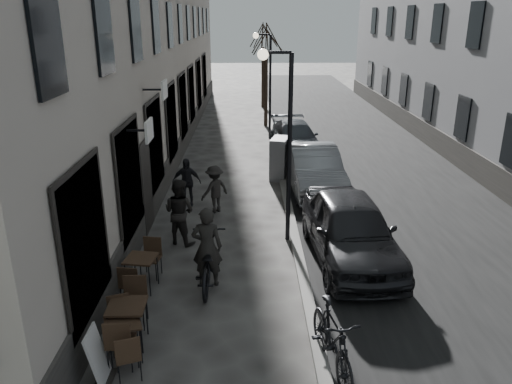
{
  "coord_description": "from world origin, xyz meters",
  "views": [
    {
      "loc": [
        -1.06,
        -6.56,
        5.85
      ],
      "look_at": [
        -0.89,
        4.85,
        1.8
      ],
      "focal_mm": 35.0,
      "sensor_mm": 36.0,
      "label": 1
    }
  ],
  "objects_px": {
    "car_near": "(350,229)",
    "moped": "(332,340)",
    "car_mid": "(314,169)",
    "tree_far": "(263,35)",
    "sign_board": "(99,361)",
    "pedestrian_near": "(179,212)",
    "car_far": "(295,138)",
    "pedestrian_mid": "(215,189)",
    "streetlamp_near": "(283,127)",
    "bicycle": "(208,261)",
    "pedestrian_far": "(187,182)",
    "streetlamp_far": "(267,74)",
    "bistro_set_c": "(142,270)",
    "utility_cabinet": "(280,158)",
    "tree_near": "(266,39)",
    "bistro_set_a": "(124,336)",
    "bistro_set_b": "(128,320)"
  },
  "relations": [
    {
      "from": "car_mid",
      "to": "tree_far",
      "type": "bearing_deg",
      "value": 91.75
    },
    {
      "from": "streetlamp_far",
      "to": "moped",
      "type": "distance_m",
      "value": 17.6
    },
    {
      "from": "car_mid",
      "to": "moped",
      "type": "xyz_separation_m",
      "value": [
        -0.87,
        -9.5,
        -0.15
      ]
    },
    {
      "from": "pedestrian_far",
      "to": "pedestrian_mid",
      "type": "bearing_deg",
      "value": -33.18
    },
    {
      "from": "tree_near",
      "to": "tree_far",
      "type": "height_order",
      "value": "same"
    },
    {
      "from": "car_far",
      "to": "moped",
      "type": "relative_size",
      "value": 2.22
    },
    {
      "from": "car_far",
      "to": "car_mid",
      "type": "bearing_deg",
      "value": -93.16
    },
    {
      "from": "tree_near",
      "to": "bistro_set_a",
      "type": "xyz_separation_m",
      "value": [
        -3.2,
        -20.02,
        -4.21
      ]
    },
    {
      "from": "streetlamp_near",
      "to": "tree_near",
      "type": "distance_m",
      "value": 15.08
    },
    {
      "from": "utility_cabinet",
      "to": "bicycle",
      "type": "relative_size",
      "value": 0.71
    },
    {
      "from": "pedestrian_near",
      "to": "car_far",
      "type": "xyz_separation_m",
      "value": [
        3.94,
        9.44,
        -0.24
      ]
    },
    {
      "from": "sign_board",
      "to": "bicycle",
      "type": "xyz_separation_m",
      "value": [
        1.57,
        3.22,
        0.17
      ]
    },
    {
      "from": "streetlamp_near",
      "to": "pedestrian_near",
      "type": "height_order",
      "value": "streetlamp_near"
    },
    {
      "from": "car_far",
      "to": "sign_board",
      "type": "bearing_deg",
      "value": -112.5
    },
    {
      "from": "streetlamp_far",
      "to": "bicycle",
      "type": "distance_m",
      "value": 14.75
    },
    {
      "from": "tree_far",
      "to": "pedestrian_far",
      "type": "bearing_deg",
      "value": -99.22
    },
    {
      "from": "pedestrian_near",
      "to": "car_mid",
      "type": "relative_size",
      "value": 0.38
    },
    {
      "from": "bicycle",
      "to": "pedestrian_near",
      "type": "relative_size",
      "value": 1.2
    },
    {
      "from": "streetlamp_near",
      "to": "utility_cabinet",
      "type": "xyz_separation_m",
      "value": [
        0.27,
        5.48,
        -2.38
      ]
    },
    {
      "from": "bistro_set_c",
      "to": "car_far",
      "type": "height_order",
      "value": "car_far"
    },
    {
      "from": "pedestrian_mid",
      "to": "car_far",
      "type": "relative_size",
      "value": 0.32
    },
    {
      "from": "bistro_set_b",
      "to": "bicycle",
      "type": "relative_size",
      "value": 0.77
    },
    {
      "from": "tree_near",
      "to": "tree_far",
      "type": "bearing_deg",
      "value": 90.0
    },
    {
      "from": "sign_board",
      "to": "car_near",
      "type": "height_order",
      "value": "car_near"
    },
    {
      "from": "bicycle",
      "to": "car_far",
      "type": "bearing_deg",
      "value": -103.73
    },
    {
      "from": "bicycle",
      "to": "car_near",
      "type": "height_order",
      "value": "car_near"
    },
    {
      "from": "car_mid",
      "to": "utility_cabinet",
      "type": "bearing_deg",
      "value": 126.0
    },
    {
      "from": "tree_far",
      "to": "bicycle",
      "type": "bearing_deg",
      "value": -94.66
    },
    {
      "from": "streetlamp_far",
      "to": "car_mid",
      "type": "height_order",
      "value": "streetlamp_far"
    },
    {
      "from": "streetlamp_near",
      "to": "pedestrian_mid",
      "type": "relative_size",
      "value": 3.39
    },
    {
      "from": "tree_far",
      "to": "bicycle",
      "type": "xyz_separation_m",
      "value": [
        -1.91,
        -23.4,
        -4.09
      ]
    },
    {
      "from": "streetlamp_far",
      "to": "tree_near",
      "type": "xyz_separation_m",
      "value": [
        0.07,
        3.0,
        1.5
      ]
    },
    {
      "from": "streetlamp_far",
      "to": "pedestrian_near",
      "type": "relative_size",
      "value": 2.8
    },
    {
      "from": "streetlamp_near",
      "to": "bicycle",
      "type": "relative_size",
      "value": 2.33
    },
    {
      "from": "streetlamp_far",
      "to": "utility_cabinet",
      "type": "xyz_separation_m",
      "value": [
        0.27,
        -6.52,
        -2.38
      ]
    },
    {
      "from": "car_near",
      "to": "moped",
      "type": "xyz_separation_m",
      "value": [
        -1.12,
        -4.24,
        -0.19
      ]
    },
    {
      "from": "bicycle",
      "to": "bistro_set_b",
      "type": "bearing_deg",
      "value": 60.16
    },
    {
      "from": "sign_board",
      "to": "bicycle",
      "type": "bearing_deg",
      "value": 64.75
    },
    {
      "from": "pedestrian_near",
      "to": "streetlamp_far",
      "type": "bearing_deg",
      "value": -75.85
    },
    {
      "from": "bicycle",
      "to": "tree_near",
      "type": "bearing_deg",
      "value": -95.43
    },
    {
      "from": "sign_board",
      "to": "pedestrian_near",
      "type": "distance_m",
      "value": 5.51
    },
    {
      "from": "pedestrian_far",
      "to": "car_near",
      "type": "distance_m",
      "value": 5.97
    },
    {
      "from": "utility_cabinet",
      "to": "pedestrian_mid",
      "type": "distance_m",
      "value": 4.05
    },
    {
      "from": "streetlamp_near",
      "to": "streetlamp_far",
      "type": "relative_size",
      "value": 1.0
    },
    {
      "from": "pedestrian_near",
      "to": "car_mid",
      "type": "xyz_separation_m",
      "value": [
        4.14,
        4.26,
        -0.13
      ]
    },
    {
      "from": "tree_far",
      "to": "utility_cabinet",
      "type": "distance_m",
      "value": 16.0
    },
    {
      "from": "tree_far",
      "to": "bicycle",
      "type": "distance_m",
      "value": 23.83
    },
    {
      "from": "tree_far",
      "to": "pedestrian_mid",
      "type": "relative_size",
      "value": 3.79
    },
    {
      "from": "pedestrian_near",
      "to": "car_far",
      "type": "distance_m",
      "value": 10.23
    },
    {
      "from": "pedestrian_near",
      "to": "pedestrian_mid",
      "type": "height_order",
      "value": "pedestrian_near"
    }
  ]
}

